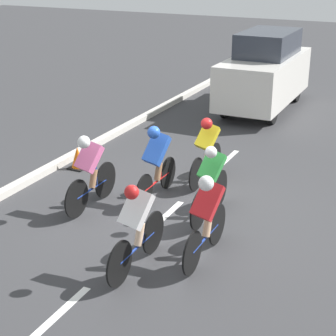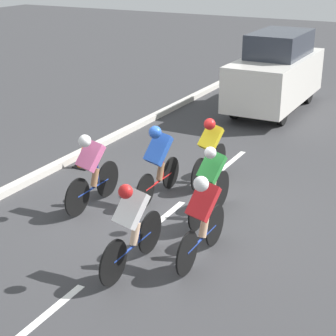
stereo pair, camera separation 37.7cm
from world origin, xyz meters
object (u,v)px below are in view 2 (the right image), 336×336
at_px(support_car, 276,72).
at_px(traffic_cone, 83,157).
at_px(cyclist_green, 211,181).
at_px(cyclist_blue, 158,159).
at_px(cyclist_pink, 91,168).
at_px(cyclist_red, 202,215).
at_px(cyclist_white, 131,223).
at_px(cyclist_yellow, 210,148).

bearing_deg(support_car, traffic_cone, 71.09).
distance_m(cyclist_green, cyclist_blue, 1.28).
bearing_deg(traffic_cone, support_car, -108.91).
bearing_deg(cyclist_pink, cyclist_red, 162.62).
bearing_deg(cyclist_white, cyclist_yellow, -84.52).
bearing_deg(traffic_cone, cyclist_white, 135.55).
bearing_deg(traffic_cone, cyclist_blue, 162.82).
bearing_deg(cyclist_yellow, cyclist_green, 114.57).
height_order(cyclist_pink, traffic_cone, cyclist_pink).
height_order(cyclist_yellow, support_car, support_car).
bearing_deg(cyclist_pink, traffic_cone, -49.02).
height_order(cyclist_red, cyclist_blue, cyclist_blue).
bearing_deg(cyclist_pink, cyclist_white, 139.67).
relative_size(cyclist_green, traffic_cone, 3.47).
xyz_separation_m(cyclist_yellow, cyclist_red, (-1.14, 2.84, 0.02)).
bearing_deg(cyclist_white, cyclist_green, -99.28).
height_order(cyclist_green, cyclist_blue, cyclist_blue).
xyz_separation_m(cyclist_green, traffic_cone, (3.50, -1.05, -0.51)).
relative_size(cyclist_pink, support_car, 0.39).
bearing_deg(cyclist_yellow, traffic_cone, 8.75).
distance_m(cyclist_green, cyclist_yellow, 1.63).
distance_m(cyclist_red, traffic_cone, 4.67).
relative_size(cyclist_yellow, cyclist_blue, 1.01).
xyz_separation_m(cyclist_pink, support_car, (-0.83, -8.06, 0.35)).
xyz_separation_m(cyclist_white, traffic_cone, (3.17, -3.11, -0.54)).
bearing_deg(cyclist_white, cyclist_blue, -69.64).
bearing_deg(traffic_cone, cyclist_green, 163.39).
distance_m(cyclist_blue, traffic_cone, 2.45).
height_order(cyclist_red, support_car, support_car).
height_order(cyclist_white, cyclist_pink, same).
relative_size(cyclist_white, support_car, 0.40).
xyz_separation_m(cyclist_red, traffic_cone, (3.97, -2.40, -0.56)).
distance_m(support_car, traffic_cone, 6.89).
distance_m(cyclist_blue, support_car, 7.17).
bearing_deg(cyclist_red, traffic_cone, -31.17).
distance_m(cyclist_white, cyclist_blue, 2.56).
xyz_separation_m(cyclist_yellow, cyclist_pink, (1.44, 2.03, 0.01)).
xyz_separation_m(cyclist_red, cyclist_pink, (2.59, -0.81, -0.01)).
distance_m(cyclist_red, cyclist_blue, 2.40).
xyz_separation_m(cyclist_white, cyclist_blue, (0.89, -2.40, 0.05)).
bearing_deg(traffic_cone, cyclist_pink, 130.98).
relative_size(cyclist_yellow, cyclist_pink, 1.00).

